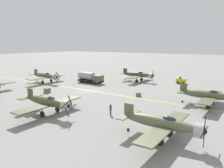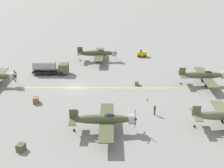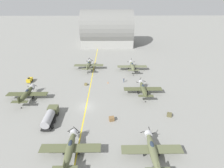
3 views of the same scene
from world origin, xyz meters
TOP-DOWN VIEW (x-y plane):
  - ground_plane at (0.00, 0.00)m, footprint 400.00×400.00m
  - taxiway_stripe at (0.00, 0.00)m, footprint 0.30×160.00m
  - airplane_far_center at (-1.95, 26.49)m, footprint 12.00×9.98m
  - airplane_far_right at (15.91, 24.97)m, footprint 12.00×9.98m
  - airplane_mid_left at (-18.05, 3.98)m, footprint 12.00×9.98m
  - airplane_mid_right at (17.19, 6.57)m, footprint 12.00×9.98m
  - airplane_near_center at (-1.10, -16.58)m, footprint 12.00×9.98m
  - fuel_tanker at (-8.18, -6.18)m, footprint 2.68×8.00m
  - tow_tractor at (-22.02, 15.47)m, footprint 1.57×2.60m
  - ground_crew_walking at (11.75, 14.76)m, footprint 0.38×0.38m
  - supply_crate_by_tanker at (-1.56, 12.74)m, footprint 1.02×0.89m
  - supply_crate_outboard at (7.17, -6.03)m, footprint 1.44×1.27m
  - traffic_cone at (6.10, 14.13)m, footprint 0.36×0.36m

SIDE VIEW (x-z plane):
  - ground_plane at x=0.00m, z-range 0.00..0.00m
  - taxiway_stripe at x=0.00m, z-range 0.00..0.01m
  - traffic_cone at x=6.10m, z-range 0.00..0.55m
  - supply_crate_by_tanker at x=-1.56m, z-range 0.00..0.77m
  - supply_crate_outboard at x=7.17m, z-range 0.00..1.05m
  - tow_tractor at x=-22.02m, z-range -0.11..1.69m
  - ground_crew_walking at x=11.75m, z-range 0.08..1.83m
  - fuel_tanker at x=-8.18m, z-range 0.02..3.00m
  - airplane_far_center at x=-1.95m, z-range 0.19..3.84m
  - airplane_mid_right at x=17.19m, z-range 0.17..3.85m
  - airplane_near_center at x=-1.10m, z-range 0.19..3.84m
  - airplane_far_right at x=15.91m, z-range 0.11..3.91m
  - airplane_mid_left at x=-18.05m, z-range 0.19..3.84m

